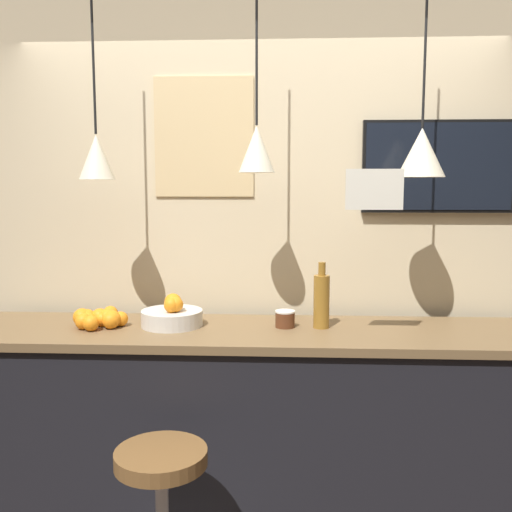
% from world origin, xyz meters
% --- Properties ---
extents(back_wall, '(8.00, 0.06, 2.90)m').
position_xyz_m(back_wall, '(0.00, 1.04, 1.45)').
color(back_wall, beige).
rests_on(back_wall, ground_plane).
extents(service_counter, '(2.81, 0.61, 1.08)m').
position_xyz_m(service_counter, '(0.00, 0.63, 0.54)').
color(service_counter, black).
rests_on(service_counter, ground_plane).
extents(fruit_bowl, '(0.30, 0.30, 0.16)m').
position_xyz_m(fruit_bowl, '(-0.41, 0.66, 1.13)').
color(fruit_bowl, beige).
rests_on(fruit_bowl, service_counter).
extents(orange_pile, '(0.27, 0.29, 0.09)m').
position_xyz_m(orange_pile, '(-0.76, 0.63, 1.12)').
color(orange_pile, orange).
rests_on(orange_pile, service_counter).
extents(juice_bottle, '(0.08, 0.08, 0.32)m').
position_xyz_m(juice_bottle, '(0.31, 0.67, 1.21)').
color(juice_bottle, olive).
rests_on(juice_bottle, service_counter).
extents(spread_jar, '(0.10, 0.10, 0.08)m').
position_xyz_m(spread_jar, '(0.14, 0.67, 1.12)').
color(spread_jar, '#562D19').
rests_on(spread_jar, service_counter).
extents(pendant_lamp_left, '(0.17, 0.17, 1.02)m').
position_xyz_m(pendant_lamp_left, '(-0.76, 0.68, 1.90)').
color(pendant_lamp_left, black).
extents(pendant_lamp_middle, '(0.17, 0.17, 0.99)m').
position_xyz_m(pendant_lamp_middle, '(0.00, 0.68, 1.93)').
color(pendant_lamp_middle, black).
extents(pendant_lamp_right, '(0.22, 0.22, 1.01)m').
position_xyz_m(pendant_lamp_right, '(0.76, 0.68, 1.91)').
color(pendant_lamp_right, black).
extents(mounted_tv, '(0.77, 0.04, 0.47)m').
position_xyz_m(mounted_tv, '(0.92, 0.99, 1.85)').
color(mounted_tv, black).
extents(hanging_menu_board, '(0.24, 0.01, 0.17)m').
position_xyz_m(hanging_menu_board, '(0.51, 0.40, 1.74)').
color(hanging_menu_board, silver).
extents(wall_poster, '(0.52, 0.01, 0.62)m').
position_xyz_m(wall_poster, '(-0.29, 1.01, 2.01)').
color(wall_poster, '#DBBC84').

